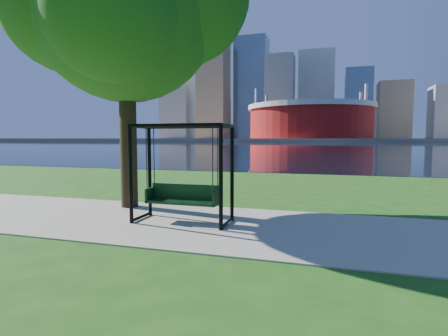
% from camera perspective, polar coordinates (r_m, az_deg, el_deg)
% --- Properties ---
extents(ground, '(900.00, 900.00, 0.00)m').
position_cam_1_polar(ground, '(8.67, -1.80, -8.50)').
color(ground, '#1E5114').
rests_on(ground, ground).
extents(path, '(120.00, 4.00, 0.03)m').
position_cam_1_polar(path, '(8.21, -2.92, -9.16)').
color(path, '#9E937F').
rests_on(path, ground).
extents(river, '(900.00, 180.00, 0.02)m').
position_cam_1_polar(river, '(110.05, 15.39, 3.65)').
color(river, black).
rests_on(river, ground).
extents(far_bank, '(900.00, 228.00, 2.00)m').
position_cam_1_polar(far_bank, '(314.01, 16.32, 4.48)').
color(far_bank, '#937F60').
rests_on(far_bank, ground).
extents(stadium, '(83.00, 83.00, 32.00)m').
position_cam_1_polar(stadium, '(243.64, 13.87, 7.60)').
color(stadium, maroon).
rests_on(stadium, far_bank).
extents(skyline, '(392.00, 66.00, 96.50)m').
position_cam_1_polar(skyline, '(329.21, 15.73, 10.59)').
color(skyline, gray).
rests_on(skyline, far_bank).
extents(swing, '(2.28, 0.99, 2.33)m').
position_cam_1_polar(swing, '(8.27, -6.79, -1.25)').
color(swing, black).
rests_on(swing, ground).
extents(park_tree, '(6.69, 6.04, 8.30)m').
position_cam_1_polar(park_tree, '(11.12, -15.92, 24.46)').
color(park_tree, black).
rests_on(park_tree, ground).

